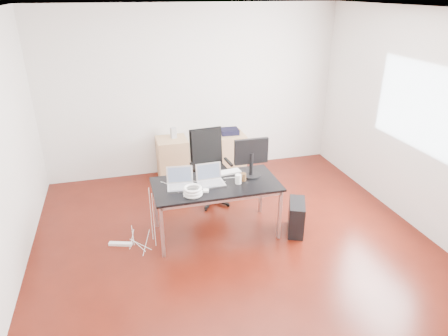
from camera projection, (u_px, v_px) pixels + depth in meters
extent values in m
plane|color=#3C0D06|center=(235.00, 246.00, 5.07)|extent=(5.00, 5.00, 0.00)
plane|color=silver|center=(239.00, 10.00, 3.92)|extent=(5.00, 5.00, 0.00)
plane|color=silver|center=(193.00, 92.00, 6.69)|extent=(5.00, 0.00, 5.00)
plane|color=silver|center=(364.00, 291.00, 2.30)|extent=(5.00, 0.00, 5.00)
plane|color=silver|center=(424.00, 125.00, 5.10)|extent=(0.00, 5.00, 5.00)
plane|color=white|center=(415.00, 105.00, 5.19)|extent=(0.00, 1.50, 1.50)
cube|color=black|center=(216.00, 184.00, 5.07)|extent=(1.60, 0.80, 0.03)
cube|color=silver|center=(162.00, 232.00, 4.73)|extent=(0.04, 0.04, 0.70)
cube|color=silver|center=(156.00, 204.00, 5.35)|extent=(0.04, 0.04, 0.70)
cube|color=silver|center=(280.00, 215.00, 5.10)|extent=(0.04, 0.04, 0.70)
cube|color=silver|center=(261.00, 190.00, 5.71)|extent=(0.04, 0.04, 0.70)
cylinder|color=black|center=(212.00, 188.00, 6.04)|extent=(0.06, 0.06, 0.47)
cube|color=black|center=(212.00, 172.00, 5.93)|extent=(0.52, 0.50, 0.06)
cube|color=black|center=(207.00, 148.00, 5.99)|extent=(0.47, 0.14, 0.55)
cube|color=#AC8156|center=(173.00, 158.00, 6.78)|extent=(0.50, 0.50, 0.70)
cube|color=#AC8156|center=(229.00, 153.00, 7.02)|extent=(0.50, 0.50, 0.70)
cube|color=black|center=(296.00, 217.00, 5.29)|extent=(0.37, 0.49, 0.44)
cylinder|color=black|center=(204.00, 171.00, 6.82)|extent=(0.29, 0.29, 0.28)
cube|color=white|center=(121.00, 244.00, 5.09)|extent=(0.30, 0.15, 0.04)
cube|color=silver|center=(181.00, 187.00, 4.95)|extent=(0.35, 0.27, 0.01)
cube|color=silver|center=(180.00, 175.00, 5.00)|extent=(0.33, 0.08, 0.22)
cube|color=#475166|center=(180.00, 175.00, 5.00)|extent=(0.29, 0.07, 0.18)
cube|color=silver|center=(211.00, 184.00, 5.04)|extent=(0.34, 0.24, 0.01)
cube|color=silver|center=(209.00, 172.00, 5.09)|extent=(0.33, 0.06, 0.22)
cube|color=#475166|center=(209.00, 172.00, 5.09)|extent=(0.29, 0.05, 0.18)
cylinder|color=black|center=(251.00, 175.00, 5.27)|extent=(0.26, 0.26, 0.02)
cylinder|color=black|center=(251.00, 164.00, 5.21)|extent=(0.05, 0.05, 0.30)
cube|color=black|center=(251.00, 151.00, 5.15)|extent=(0.45, 0.05, 0.34)
cube|color=#475166|center=(251.00, 150.00, 5.18)|extent=(0.40, 0.01, 0.29)
cube|color=white|center=(225.00, 173.00, 5.33)|extent=(0.45, 0.19, 0.02)
cylinder|color=white|center=(238.00, 179.00, 5.04)|extent=(0.10, 0.10, 0.12)
cylinder|color=#52361C|center=(243.00, 177.00, 5.12)|extent=(0.09, 0.09, 0.10)
torus|color=white|center=(193.00, 194.00, 4.77)|extent=(0.24, 0.24, 0.04)
torus|color=white|center=(193.00, 191.00, 4.76)|extent=(0.23, 0.23, 0.04)
torus|color=white|center=(193.00, 188.00, 4.74)|extent=(0.22, 0.22, 0.04)
cube|color=white|center=(206.00, 191.00, 4.86)|extent=(0.09, 0.09, 0.03)
cube|color=#9E9E9E|center=(173.00, 133.00, 6.65)|extent=(0.11, 0.10, 0.18)
cube|color=black|center=(229.00, 131.00, 6.86)|extent=(0.31, 0.26, 0.09)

